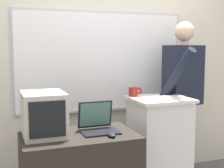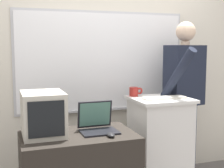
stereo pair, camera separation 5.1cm
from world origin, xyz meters
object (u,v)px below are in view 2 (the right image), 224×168
lectern_podium (159,146)px  wireless_keyboard (164,98)px  computer_mouse_by_laptop (111,135)px  coffee_mug (134,92)px  laptop (97,123)px  crt_monitor (43,114)px  person_presenter (184,90)px

lectern_podium → wireless_keyboard: (0.01, -0.06, 0.50)m
computer_mouse_by_laptop → coffee_mug: 0.81m
laptop → wireless_keyboard: bearing=12.0°
crt_monitor → computer_mouse_by_laptop: bearing=-25.1°
lectern_podium → coffee_mug: (-0.20, 0.18, 0.54)m
computer_mouse_by_laptop → coffee_mug: bearing=52.7°
laptop → crt_monitor: crt_monitor is taller
computer_mouse_by_laptop → crt_monitor: 0.57m
lectern_podium → computer_mouse_by_laptop: (-0.67, -0.43, 0.30)m
wireless_keyboard → computer_mouse_by_laptop: (-0.67, -0.37, -0.20)m
person_presenter → computer_mouse_by_laptop: size_ratio=17.53×
person_presenter → laptop: 1.19m
crt_monitor → person_presenter: bearing=13.8°
person_presenter → laptop: (-1.11, -0.40, -0.17)m
laptop → crt_monitor: (-0.45, 0.02, 0.11)m
person_presenter → wireless_keyboard: size_ratio=4.08×
wireless_keyboard → coffee_mug: size_ratio=2.98×
person_presenter → wireless_keyboard: person_presenter is taller
wireless_keyboard → crt_monitor: crt_monitor is taller
laptop → computer_mouse_by_laptop: bearing=-77.1°
person_presenter → crt_monitor: bearing=-179.2°
person_presenter → computer_mouse_by_laptop: 1.24m
wireless_keyboard → crt_monitor: 1.18m
computer_mouse_by_laptop → person_presenter: bearing=30.1°
computer_mouse_by_laptop → coffee_mug: size_ratio=0.69×
person_presenter → computer_mouse_by_laptop: bearing=-162.9°
wireless_keyboard → coffee_mug: coffee_mug is taller
laptop → crt_monitor: size_ratio=0.75×
person_presenter → lectern_podium: bearing=-168.1°
laptop → wireless_keyboard: size_ratio=0.71×
crt_monitor → wireless_keyboard: bearing=6.6°
lectern_podium → person_presenter: person_presenter is taller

